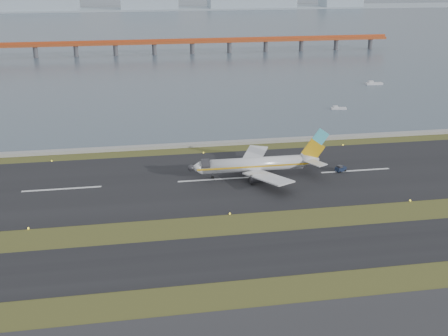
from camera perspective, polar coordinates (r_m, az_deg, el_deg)
The scene contains 11 objects.
ground at distance 124.13m, azimuth 1.22°, elevation -6.20°, with size 1000.00×1000.00×0.00m, color #344518.
taxiway_strip at distance 113.70m, azimuth 2.38°, elevation -8.82°, with size 1000.00×18.00×0.10m, color black.
runway_strip at distance 151.15m, azimuth -0.94°, elevation -1.19°, with size 1000.00×45.00×0.10m, color black.
seawall at distance 179.00m, azimuth -2.43°, elevation 2.41°, with size 1000.00×2.50×1.00m, color gray.
bay_water at distance 572.14m, azimuth -7.85°, elevation 14.51°, with size 1400.00×800.00×1.30m, color #455463.
red_pier at distance 364.62m, azimuth -3.26°, elevation 12.64°, with size 260.00×5.00×10.20m.
far_shoreline at distance 731.56m, azimuth -7.32°, elevation 16.22°, with size 1400.00×80.00×60.50m.
airliner at distance 152.83m, azimuth 3.47°, elevation 0.39°, with size 38.52×32.89×12.80m.
pushback_tug at distance 159.94m, azimuth 11.76°, elevation -0.07°, with size 3.34×2.66×1.88m.
workboat_near at distance 228.81m, azimuth 11.53°, elevation 5.97°, with size 6.26×2.84×1.46m.
workboat_far at distance 280.06m, azimuth 14.97°, elevation 8.30°, with size 7.99×2.96×1.90m.
Camera 1 is at (-21.50, -109.06, 55.23)m, focal length 45.00 mm.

